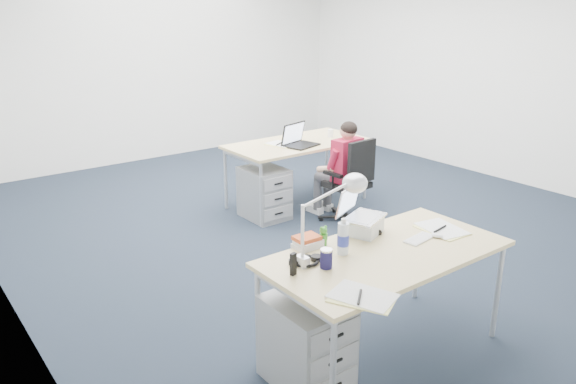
{
  "coord_description": "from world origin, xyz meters",
  "views": [
    {
      "loc": [
        -3.62,
        -4.29,
        2.21
      ],
      "look_at": [
        -1.16,
        -1.06,
        0.85
      ],
      "focal_mm": 35.0,
      "sensor_mm": 36.0,
      "label": 1
    }
  ],
  "objects_px": {
    "drawer_pedestal_far": "(264,193)",
    "desk_far": "(298,146)",
    "office_chair": "(348,198)",
    "can_koozie": "(326,258)",
    "bear_figurine": "(323,236)",
    "dark_laptop": "(302,135)",
    "book_stack": "(307,242)",
    "far_cup": "(331,133)",
    "headphones": "(305,260)",
    "water_bottle": "(343,236)",
    "drawer_pedestal_near": "(306,342)",
    "cordless_phone": "(293,264)",
    "silver_laptop": "(365,212)",
    "seated_person": "(338,170)",
    "sunglasses": "(375,234)",
    "desk_lamp": "(323,219)",
    "wireless_keyboard": "(419,239)",
    "desk_near": "(386,258)",
    "computer_mouse": "(437,236)"
  },
  "relations": [
    {
      "from": "can_koozie",
      "to": "desk_lamp",
      "type": "xyz_separation_m",
      "value": [
        0.06,
        0.1,
        0.2
      ]
    },
    {
      "from": "bear_figurine",
      "to": "dark_laptop",
      "type": "distance_m",
      "value": 2.66
    },
    {
      "from": "seated_person",
      "to": "headphones",
      "type": "xyz_separation_m",
      "value": [
        -1.95,
        -1.86,
        0.21
      ]
    },
    {
      "from": "seated_person",
      "to": "far_cup",
      "type": "bearing_deg",
      "value": 50.15
    },
    {
      "from": "bear_figurine",
      "to": "cordless_phone",
      "type": "relative_size",
      "value": 0.97
    },
    {
      "from": "sunglasses",
      "to": "cordless_phone",
      "type": "bearing_deg",
      "value": -163.39
    },
    {
      "from": "headphones",
      "to": "bear_figurine",
      "type": "distance_m",
      "value": 0.29
    },
    {
      "from": "desk_far",
      "to": "headphones",
      "type": "bearing_deg",
      "value": -127.3
    },
    {
      "from": "silver_laptop",
      "to": "far_cup",
      "type": "xyz_separation_m",
      "value": [
        1.75,
        2.33,
        -0.11
      ]
    },
    {
      "from": "drawer_pedestal_far",
      "to": "silver_laptop",
      "type": "relative_size",
      "value": 1.74
    },
    {
      "from": "can_koozie",
      "to": "book_stack",
      "type": "height_order",
      "value": "can_koozie"
    },
    {
      "from": "can_koozie",
      "to": "water_bottle",
      "type": "relative_size",
      "value": 0.51
    },
    {
      "from": "cordless_phone",
      "to": "water_bottle",
      "type": "bearing_deg",
      "value": -5.3
    },
    {
      "from": "cordless_phone",
      "to": "dark_laptop",
      "type": "height_order",
      "value": "dark_laptop"
    },
    {
      "from": "cordless_phone",
      "to": "can_koozie",
      "type": "bearing_deg",
      "value": -22.6
    },
    {
      "from": "computer_mouse",
      "to": "dark_laptop",
      "type": "xyz_separation_m",
      "value": [
        0.87,
        2.53,
        0.12
      ]
    },
    {
      "from": "silver_laptop",
      "to": "wireless_keyboard",
      "type": "xyz_separation_m",
      "value": [
        0.22,
        -0.3,
        -0.15
      ]
    },
    {
      "from": "silver_laptop",
      "to": "cordless_phone",
      "type": "relative_size",
      "value": 2.32
    },
    {
      "from": "office_chair",
      "to": "silver_laptop",
      "type": "relative_size",
      "value": 2.88
    },
    {
      "from": "desk_far",
      "to": "water_bottle",
      "type": "distance_m",
      "value": 3.0
    },
    {
      "from": "water_bottle",
      "to": "drawer_pedestal_near",
      "type": "bearing_deg",
      "value": -166.37
    },
    {
      "from": "drawer_pedestal_near",
      "to": "silver_laptop",
      "type": "height_order",
      "value": "silver_laptop"
    },
    {
      "from": "drawer_pedestal_far",
      "to": "computer_mouse",
      "type": "xyz_separation_m",
      "value": [
        -0.38,
        -2.57,
        0.47
      ]
    },
    {
      "from": "sunglasses",
      "to": "far_cup",
      "type": "bearing_deg",
      "value": 62.44
    },
    {
      "from": "water_bottle",
      "to": "book_stack",
      "type": "height_order",
      "value": "water_bottle"
    },
    {
      "from": "seated_person",
      "to": "sunglasses",
      "type": "height_order",
      "value": "seated_person"
    },
    {
      "from": "desk_far",
      "to": "computer_mouse",
      "type": "height_order",
      "value": "computer_mouse"
    },
    {
      "from": "seated_person",
      "to": "can_koozie",
      "type": "height_order",
      "value": "seated_person"
    },
    {
      "from": "desk_near",
      "to": "desk_lamp",
      "type": "height_order",
      "value": "desk_lamp"
    },
    {
      "from": "desk_near",
      "to": "headphones",
      "type": "xyz_separation_m",
      "value": [
        -0.51,
        0.18,
        0.06
      ]
    },
    {
      "from": "drawer_pedestal_far",
      "to": "desk_far",
      "type": "bearing_deg",
      "value": 13.89
    },
    {
      "from": "desk_far",
      "to": "wireless_keyboard",
      "type": "distance_m",
      "value": 2.87
    },
    {
      "from": "far_cup",
      "to": "wireless_keyboard",
      "type": "bearing_deg",
      "value": -120.2
    },
    {
      "from": "headphones",
      "to": "desk_lamp",
      "type": "bearing_deg",
      "value": 1.82
    },
    {
      "from": "water_bottle",
      "to": "can_koozie",
      "type": "bearing_deg",
      "value": -157.85
    },
    {
      "from": "drawer_pedestal_near",
      "to": "desk_lamp",
      "type": "relative_size",
      "value": 1.05
    },
    {
      "from": "book_stack",
      "to": "sunglasses",
      "type": "relative_size",
      "value": 1.45
    },
    {
      "from": "silver_laptop",
      "to": "sunglasses",
      "type": "height_order",
      "value": "silver_laptop"
    },
    {
      "from": "book_stack",
      "to": "far_cup",
      "type": "height_order",
      "value": "far_cup"
    },
    {
      "from": "drawer_pedestal_near",
      "to": "headphones",
      "type": "distance_m",
      "value": 0.5
    },
    {
      "from": "headphones",
      "to": "dark_laptop",
      "type": "distance_m",
      "value": 2.93
    },
    {
      "from": "computer_mouse",
      "to": "cordless_phone",
      "type": "bearing_deg",
      "value": 150.13
    },
    {
      "from": "book_stack",
      "to": "bear_figurine",
      "type": "bearing_deg",
      "value": -17.07
    },
    {
      "from": "wireless_keyboard",
      "to": "can_koozie",
      "type": "distance_m",
      "value": 0.77
    },
    {
      "from": "office_chair",
      "to": "can_koozie",
      "type": "xyz_separation_m",
      "value": [
        -1.91,
        -1.83,
        0.53
      ]
    },
    {
      "from": "drawer_pedestal_near",
      "to": "cordless_phone",
      "type": "xyz_separation_m",
      "value": [
        -0.07,
        0.04,
        0.52
      ]
    },
    {
      "from": "sunglasses",
      "to": "desk_near",
      "type": "bearing_deg",
      "value": -109.44
    },
    {
      "from": "office_chair",
      "to": "far_cup",
      "type": "xyz_separation_m",
      "value": [
        0.39,
        0.74,
        0.52
      ]
    },
    {
      "from": "drawer_pedestal_near",
      "to": "book_stack",
      "type": "relative_size",
      "value": 3.18
    },
    {
      "from": "can_koozie",
      "to": "book_stack",
      "type": "distance_m",
      "value": 0.31
    }
  ]
}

